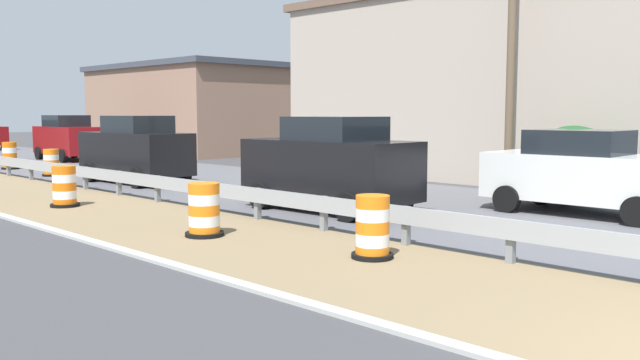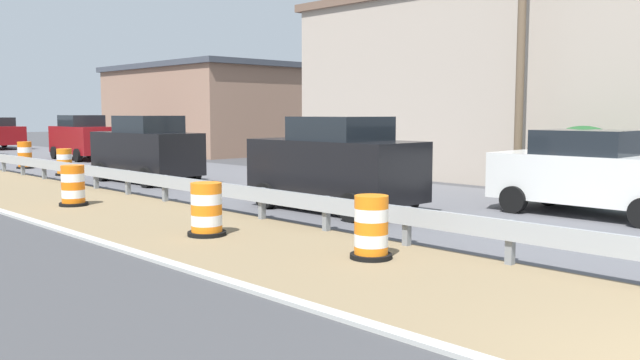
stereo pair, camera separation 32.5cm
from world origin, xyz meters
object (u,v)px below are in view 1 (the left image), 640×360
at_px(car_distant_a, 584,172).
at_px(utility_pole_near, 511,41).
at_px(traffic_barrel_nearest, 372,230).
at_px(traffic_barrel_farther, 10,157).
at_px(car_mid_far_lane, 68,138).
at_px(traffic_barrel_mid, 64,188).
at_px(car_lead_far_lane, 136,150).
at_px(traffic_barrel_far, 51,164).
at_px(traffic_barrel_close, 204,212).
at_px(car_distant_b, 330,164).

relative_size(car_distant_a, utility_pole_near, 0.52).
distance_m(traffic_barrel_nearest, traffic_barrel_farther, 21.75).
bearing_deg(utility_pole_near, car_mid_far_lane, 98.26).
distance_m(traffic_barrel_nearest, traffic_barrel_mid, 9.35).
xyz_separation_m(traffic_barrel_mid, car_lead_far_lane, (4.17, 3.74, 0.66)).
height_order(traffic_barrel_far, car_lead_far_lane, car_lead_far_lane).
bearing_deg(traffic_barrel_nearest, traffic_barrel_mid, 95.37).
distance_m(car_distant_a, utility_pole_near, 5.55).
height_order(traffic_barrel_far, car_mid_far_lane, car_mid_far_lane).
height_order(traffic_barrel_close, traffic_barrel_farther, traffic_barrel_farther).
distance_m(traffic_barrel_mid, utility_pole_near, 12.97).
xyz_separation_m(car_mid_far_lane, car_distant_b, (-3.20, -20.91, 0.02)).
relative_size(traffic_barrel_nearest, utility_pole_near, 0.12).
relative_size(car_mid_far_lane, utility_pole_near, 0.51).
xyz_separation_m(traffic_barrel_nearest, traffic_barrel_farther, (2.41, 21.62, 0.05)).
bearing_deg(car_distant_b, car_distant_a, -142.18).
distance_m(car_mid_far_lane, utility_pole_near, 22.56).
bearing_deg(utility_pole_near, traffic_barrel_nearest, -163.28).
relative_size(traffic_barrel_nearest, traffic_barrel_far, 1.03).
xyz_separation_m(traffic_barrel_nearest, car_lead_far_lane, (3.30, 13.04, 0.66)).
height_order(traffic_barrel_far, utility_pole_near, utility_pole_near).
bearing_deg(car_lead_far_lane, traffic_barrel_farther, 3.81).
height_order(traffic_barrel_close, car_mid_far_lane, car_mid_far_lane).
height_order(traffic_barrel_nearest, car_mid_far_lane, car_mid_far_lane).
distance_m(car_lead_far_lane, car_distant_a, 14.03).
bearing_deg(traffic_barrel_far, traffic_barrel_mid, -111.52).
bearing_deg(car_mid_far_lane, utility_pole_near, 9.69).
bearing_deg(traffic_barrel_mid, car_mid_far_lane, 64.87).
xyz_separation_m(traffic_barrel_close, car_distant_b, (4.06, 0.55, 0.67)).
relative_size(traffic_barrel_farther, car_mid_far_lane, 0.26).
height_order(traffic_barrel_farther, utility_pole_near, utility_pole_near).
height_order(traffic_barrel_mid, car_mid_far_lane, car_mid_far_lane).
bearing_deg(car_lead_far_lane, car_distant_b, 177.77).
distance_m(traffic_barrel_nearest, traffic_barrel_close, 3.61).
relative_size(traffic_barrel_nearest, car_distant_b, 0.24).
xyz_separation_m(traffic_barrel_close, car_mid_far_lane, (7.26, 21.46, 0.64)).
bearing_deg(traffic_barrel_far, car_distant_b, -85.95).
distance_m(car_distant_b, utility_pole_near, 7.30).
bearing_deg(traffic_barrel_nearest, utility_pole_near, 16.72).
xyz_separation_m(car_mid_far_lane, utility_pole_near, (3.21, -22.08, 3.33)).
distance_m(traffic_barrel_nearest, car_mid_far_lane, 25.83).
bearing_deg(utility_pole_near, traffic_barrel_mid, 148.81).
bearing_deg(car_distant_a, car_mid_far_lane, -179.65).
bearing_deg(car_lead_far_lane, traffic_barrel_nearest, 163.66).
bearing_deg(traffic_barrel_close, utility_pole_near, -3.38).
relative_size(traffic_barrel_close, traffic_barrel_farther, 0.91).
bearing_deg(utility_pole_near, car_distant_b, 169.67).
bearing_deg(car_distant_b, traffic_barrel_close, 96.60).
bearing_deg(car_distant_a, traffic_barrel_mid, -142.06).
bearing_deg(traffic_barrel_mid, traffic_barrel_farther, 75.07).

